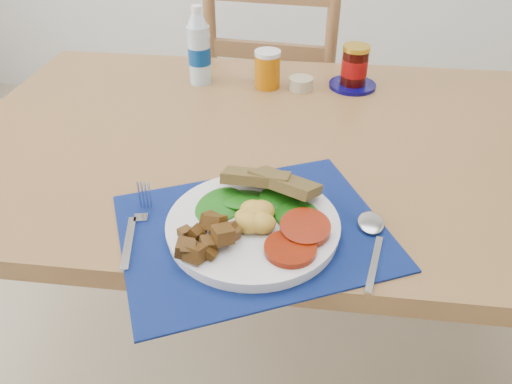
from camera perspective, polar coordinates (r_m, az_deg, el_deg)
table at (r=1.15m, az=2.19°, el=2.82°), size 1.40×0.90×0.75m
chair_far at (r=1.77m, az=2.20°, el=12.43°), size 0.48×0.46×1.18m
placemat at (r=0.83m, az=-0.34°, el=-4.50°), size 0.53×0.48×0.00m
breakfast_plate at (r=0.82m, az=-0.77°, el=-3.49°), size 0.28×0.28×0.07m
fork at (r=0.86m, az=-13.49°, el=-3.85°), size 0.04×0.18×0.00m
spoon at (r=0.84m, az=13.07°, el=-4.80°), size 0.04×0.19×0.01m
water_bottle at (r=1.34m, az=-6.52°, el=15.80°), size 0.06×0.06×0.20m
juice_glass at (r=1.32m, az=1.31°, el=13.74°), size 0.07×0.07×0.09m
ramekin at (r=1.33m, az=5.13°, el=12.23°), size 0.06×0.06×0.03m
jam_on_saucer at (r=1.35m, az=11.16°, el=13.61°), size 0.12×0.12×0.11m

